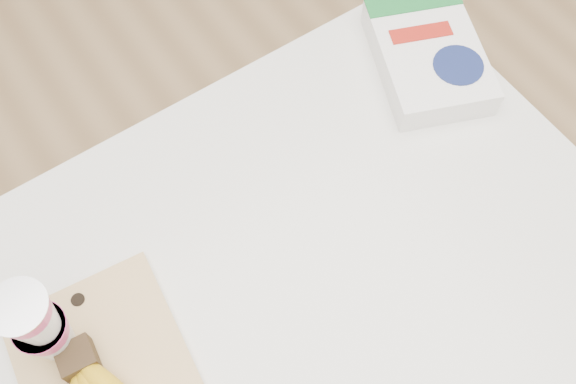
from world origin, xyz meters
The scene contains 5 objects.
room centered at (0.00, 0.00, 1.35)m, with size 4.00×4.00×4.00m.
table centered at (0.00, 0.00, 0.41)m, with size 1.10×0.74×0.83m, color silver.
cutting_board centered at (-0.25, 0.01, 0.83)m, with size 0.22×0.30×0.02m, color #E9BA80.
yogurt_stack centered at (-0.29, 0.09, 0.93)m, with size 0.08×0.08×0.17m.
cereal_box centered at (0.45, 0.19, 0.85)m, with size 0.25×0.30×0.06m.
Camera 1 is at (-0.15, -0.27, 1.73)m, focal length 40.00 mm.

